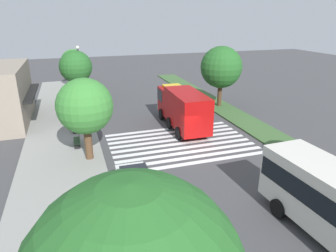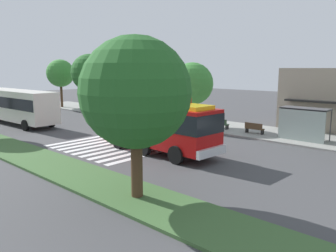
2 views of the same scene
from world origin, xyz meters
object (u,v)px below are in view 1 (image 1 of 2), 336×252
street_lamp (80,71)px  sidewalk_tree_center (85,107)px  sidewalk_tree_far_east (74,62)px  parked_car_west (136,186)px  fire_truck (182,106)px  bench_west_of_shelter (78,140)px  parked_car_mid (96,92)px  sidewalk_tree_east (76,67)px  bus_stop_shelter (73,101)px  bench_near_shelter (76,126)px  median_tree_center (221,67)px

street_lamp → sidewalk_tree_center: 14.93m
street_lamp → sidewalk_tree_far_east: street_lamp is taller
sidewalk_tree_center → sidewalk_tree_far_east: bearing=0.0°
parked_car_west → sidewalk_tree_center: sidewalk_tree_center is taller
fire_truck → bench_west_of_shelter: bearing=102.8°
parked_car_mid → sidewalk_tree_east: size_ratio=0.70×
bus_stop_shelter → bench_west_of_shelter: (-7.45, -0.04, -1.30)m
parked_car_mid → sidewalk_tree_east: 5.00m
sidewalk_tree_center → bench_near_shelter: bearing=6.6°
street_lamp → parked_car_west: bearing=-175.1°
bench_near_shelter → sidewalk_tree_east: (9.03, -0.72, 3.90)m
bench_near_shelter → median_tree_center: bearing=-78.4°
street_lamp → sidewalk_tree_far_east: bearing=2.4°
sidewalk_tree_center → bench_west_of_shelter: bearing=14.8°
fire_truck → bus_stop_shelter: size_ratio=2.53×
sidewalk_tree_center → sidewalk_tree_east: size_ratio=0.96×
bench_near_shelter → median_tree_center: (3.31, -16.14, 3.98)m
sidewalk_tree_center → sidewalk_tree_east: (15.18, 0.00, 0.40)m
parked_car_mid → sidewalk_tree_center: (-17.83, 2.20, 3.23)m
parked_car_mid → street_lamp: size_ratio=0.65×
bus_stop_shelter → street_lamp: 5.38m
bus_stop_shelter → sidewalk_tree_far_east: bearing=-3.0°
bus_stop_shelter → sidewalk_tree_far_east: 14.52m
parked_car_mid → sidewalk_tree_east: (-2.65, 2.20, 3.62)m
bench_near_shelter → sidewalk_tree_center: 7.12m
sidewalk_tree_center → fire_truck: bearing=-62.8°
fire_truck → parked_car_mid: fire_truck is taller
parked_car_mid → sidewalk_tree_center: 18.26m
sidewalk_tree_center → median_tree_center: 18.10m
parked_car_mid → bus_stop_shelter: bus_stop_shelter is taller
parked_car_mid → sidewalk_tree_center: sidewalk_tree_center is taller
bench_near_shelter → street_lamp: bearing=-7.2°
bench_west_of_shelter → median_tree_center: bearing=-67.3°
fire_truck → street_lamp: (10.34, 8.52, 2.05)m
parked_car_west → median_tree_center: size_ratio=0.71×
bus_stop_shelter → parked_car_west: bearing=-169.6°
bench_west_of_shelter → sidewalk_tree_center: (-2.70, -0.72, 3.51)m
bus_stop_shelter → bench_west_of_shelter: bus_stop_shelter is taller
street_lamp → median_tree_center: (-5.47, -15.03, 0.50)m
bench_west_of_shelter → street_lamp: size_ratio=0.24×
fire_truck → sidewalk_tree_center: 10.25m
parked_car_mid → sidewalk_tree_east: bearing=141.7°
fire_truck → parked_car_west: size_ratio=1.84×
fire_truck → sidewalk_tree_far_east: 21.91m
sidewalk_tree_center → sidewalk_tree_east: sidewalk_tree_east is taller
bus_stop_shelter → sidewalk_tree_east: bearing=-8.5°
bench_near_shelter → bench_west_of_shelter: same height
bus_stop_shelter → sidewalk_tree_center: 10.42m
bench_west_of_shelter → sidewalk_tree_center: bearing=-165.2°
fire_truck → sidewalk_tree_center: size_ratio=1.48×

